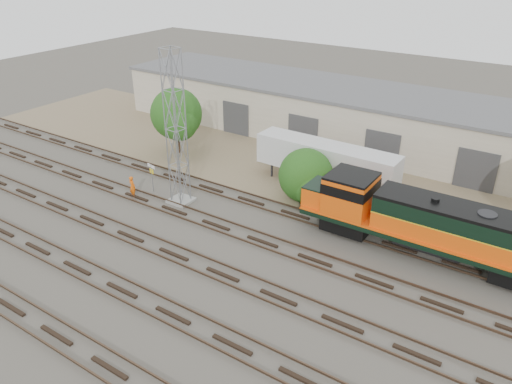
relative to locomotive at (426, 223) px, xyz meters
The scene contains 11 objects.
ground 11.43m from the locomotive, 147.54° to the right, with size 140.00×140.00×0.00m, color #47423A.
dirt_strip 13.25m from the locomotive, 136.34° to the left, with size 80.00×16.00×0.02m, color #726047.
tracks 13.24m from the locomotive, 136.34° to the right, with size 80.00×20.40×0.28m.
warehouse 19.40m from the locomotive, 118.94° to the left, with size 58.40×10.40×5.30m.
locomotive is the anchor object (origin of this frame).
signal_tower 18.61m from the locomotive, behind, with size 1.75×1.75×11.86m.
sign_post 21.36m from the locomotive, behind, with size 0.96×0.27×2.40m.
worker 22.29m from the locomotive, 168.36° to the right, with size 0.65×0.43×1.78m, color #EC5C0D.
semi_trailer 11.18m from the locomotive, 149.12° to the left, with size 12.17×2.68×3.73m.
tree_west 25.17m from the locomotive, 169.83° to the left, with size 5.08×4.84×6.33m.
tree_mid 10.49m from the locomotive, 163.92° to the left, with size 4.53×4.31×4.31m.
Camera 1 is at (15.55, -22.72, 18.33)m, focal length 35.00 mm.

